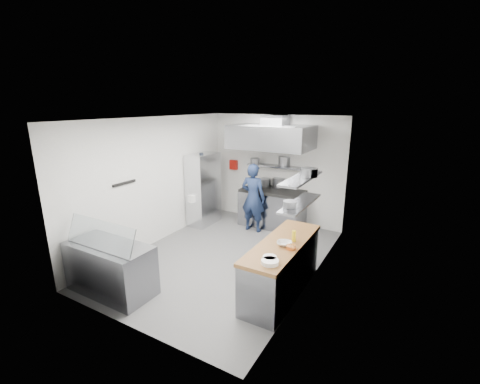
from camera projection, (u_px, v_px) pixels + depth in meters
The scene contains 35 objects.
floor at pixel (226, 257), 6.64m from camera, with size 5.00×5.00×0.00m, color #4A4A4C.
ceiling at pixel (224, 118), 5.89m from camera, with size 5.00×5.00×0.00m, color silver.
wall_back at pixel (276, 170), 8.36m from camera, with size 3.60×0.02×2.80m, color white.
wall_front at pixel (123, 236), 4.17m from camera, with size 3.60×0.02×2.80m, color white.
wall_left at pixel (156, 181), 7.12m from camera, with size 5.00×0.02×2.80m, color white.
wall_right at pixel (315, 206), 5.41m from camera, with size 5.00×0.02×2.80m, color white.
gas_range at pixel (272, 209), 8.23m from camera, with size 1.60×0.80×0.90m, color gray.
cooktop at pixel (273, 191), 8.11m from camera, with size 1.57×0.78×0.06m, color black.
stock_pot_left at pixel (265, 182), 8.44m from camera, with size 0.28×0.28×0.20m, color slate.
stock_pot_mid at pixel (279, 183), 8.34m from camera, with size 0.31×0.31×0.24m, color slate.
over_range_shelf at pixel (277, 166), 8.15m from camera, with size 1.60×0.30×0.04m, color gray.
shelf_pot_a at pixel (255, 162), 8.20m from camera, with size 0.23×0.23×0.18m, color slate.
shelf_pot_b at pixel (285, 161), 8.20m from camera, with size 0.32×0.32×0.22m, color slate.
extractor_hood at pixel (271, 137), 7.59m from camera, with size 1.90×1.15×0.55m, color gray.
hood_duct at pixel (276, 120), 7.68m from camera, with size 0.55×0.55×0.24m, color slate.
red_firebox at pixel (234, 165), 8.90m from camera, with size 0.22×0.10×0.26m, color #AB140D.
chef at pixel (253, 198), 7.82m from camera, with size 0.62×0.41×1.69m, color #162344.
wire_rack at pixel (203, 189), 8.28m from camera, with size 0.50×0.90×1.85m, color silver.
rack_bin_a at pixel (193, 198), 7.93m from camera, with size 0.16×0.20×0.18m, color white.
rack_bin_b at pixel (205, 175), 8.24m from camera, with size 0.13×0.17×0.15m, color yellow.
rack_jar at pixel (201, 156), 7.93m from camera, with size 0.10×0.10×0.18m, color black.
knife_strip at pixel (124, 183), 6.32m from camera, with size 0.04×0.55×0.05m, color black.
prep_counter_base at pixel (282, 269), 5.32m from camera, with size 0.62×2.00×0.84m, color gray.
prep_counter_top at pixel (283, 244), 5.20m from camera, with size 0.65×2.04×0.06m, color #9C6836.
plate_stack_a at pixel (270, 262), 4.48m from camera, with size 0.25×0.25×0.06m, color white.
plate_stack_b at pixel (270, 258), 4.59m from camera, with size 0.20×0.20×0.06m, color white.
copper_pan at pixel (291, 247), 4.94m from camera, with size 0.15×0.15×0.06m, color #C57337.
squeeze_bottle at pixel (294, 236), 5.21m from camera, with size 0.06×0.06×0.18m, color yellow.
mixing_bowl at pixel (284, 243), 5.07m from camera, with size 0.23×0.23×0.06m, color white.
wall_shelf_lower at pixel (300, 203), 5.21m from camera, with size 0.30×1.30×0.04m, color gray.
wall_shelf_upper at pixel (302, 178), 5.10m from camera, with size 0.30×1.30×0.04m, color gray.
shelf_pot_c at pixel (290, 204), 4.94m from camera, with size 0.21×0.21×0.10m, color slate.
shelf_pot_d at pixel (309, 172), 5.09m from camera, with size 0.26×0.26×0.14m, color slate.
display_case at pixel (111, 268), 5.33m from camera, with size 1.50×0.70×0.85m, color gray.
display_glass at pixel (100, 235), 5.06m from camera, with size 1.47×0.02×0.45m, color silver.
Camera 1 is at (3.24, -5.11, 3.07)m, focal length 24.00 mm.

